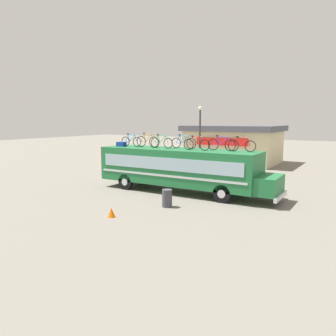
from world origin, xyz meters
The scene contains 14 objects.
ground_plane centered at (0.00, 0.00, 0.00)m, with size 120.00×120.00×0.00m, color slate.
bus centered at (0.26, 0.00, 1.59)m, with size 11.67×2.67×2.73m.
luggage_bag_1 centered at (-4.27, -0.25, 2.89)m, with size 0.60×0.41×0.31m, color #193899.
rooftop_bicycle_1 centered at (-3.59, -0.03, 3.10)m, with size 1.65×0.44×0.89m.
rooftop_bicycle_2 centered at (-2.35, 0.12, 3.13)m, with size 1.74×0.44×0.96m.
rooftop_bicycle_3 centered at (-1.14, -0.05, 3.10)m, with size 1.66×0.44×0.89m.
rooftop_bicycle_4 centered at (0.21, 0.43, 3.11)m, with size 1.75×0.44×0.90m.
rooftop_bicycle_5 centered at (1.43, -0.20, 3.10)m, with size 1.73×0.44×0.88m.
rooftop_bicycle_6 centered at (2.81, 0.36, 3.11)m, with size 1.76×0.44×0.91m.
rooftop_bicycle_7 centered at (4.02, 0.39, 3.10)m, with size 1.66×0.44×0.87m.
roadside_building centered at (-1.94, 15.56, 2.02)m, with size 9.44×7.42×3.95m.
trash_bin centered at (1.38, -3.48, 0.46)m, with size 0.52×0.52×0.93m, color #3F3F47.
traffic_cone centered at (0.10, -6.42, 0.23)m, with size 0.38×0.38×0.46m, color orange.
street_lamp centered at (-1.18, 5.67, 3.30)m, with size 0.32×0.32×5.59m.
Camera 1 is at (10.15, -17.82, 4.53)m, focal length 35.12 mm.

